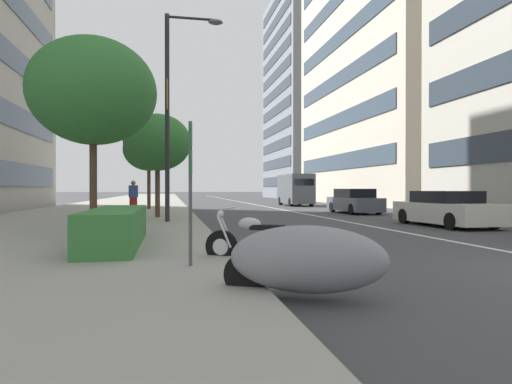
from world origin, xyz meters
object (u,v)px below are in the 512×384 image
Objects in this scene: motorcycle_far_end_row at (306,260)px; car_lead_in_lane at (446,209)px; parking_sign_by_curb at (191,175)px; street_lamp_with_banners at (175,97)px; street_tree_near_plaza_corner at (157,143)px; pedestrian_on_plaza at (133,197)px; car_mid_block_traffic at (354,202)px; street_tree_mid_sidewalk at (93,92)px; delivery_van_ahead at (295,189)px; street_tree_by_lamp_post at (149,149)px; motorcycle_nearest_camera at (257,243)px.

motorcycle_far_end_row is 0.48× the size of car_lead_in_lane.
parking_sign_by_curb is 0.30× the size of street_lamp_with_banners.
street_tree_near_plaza_corner is 2.75× the size of pedestrian_on_plaza.
car_mid_block_traffic reaches higher than car_lead_in_lane.
street_tree_mid_sidewalk is 9.69m from pedestrian_on_plaza.
street_lamp_with_banners reaches higher than delivery_van_ahead.
street_tree_mid_sidewalk is at bearing 165.41° from street_tree_near_plaza_corner.
pedestrian_on_plaza reaches higher than motorcycle_far_end_row.
street_tree_mid_sidewalk is (-1.31, 12.79, 3.74)m from car_lead_in_lane.
pedestrian_on_plaza is at bearing 138.14° from delivery_van_ahead.
street_tree_mid_sidewalk reaches higher than motorcycle_far_end_row.
car_lead_in_lane is 0.98× the size of street_tree_near_plaza_corner.
parking_sign_by_curb is (-29.18, 10.29, 0.25)m from delivery_van_ahead.
street_lamp_with_banners reaches higher than car_lead_in_lane.
street_tree_near_plaza_corner is at bearing 15.21° from street_lamp_with_banners.
motorcycle_far_end_row is 0.42× the size of street_tree_by_lamp_post.
street_lamp_with_banners reaches higher than parking_sign_by_curb.
motorcycle_nearest_camera is 10.79m from street_lamp_with_banners.
delivery_van_ahead is 30.94m from parking_sign_by_curb.
pedestrian_on_plaza is at bearing 21.08° from street_lamp_with_banners.
street_tree_mid_sidewalk is (-10.57, 13.06, 3.70)m from car_mid_block_traffic.
delivery_van_ahead is (28.46, -9.00, 1.01)m from motorcycle_nearest_camera.
street_tree_by_lamp_post is (-7.24, 11.96, 2.58)m from delivery_van_ahead.
delivery_van_ahead reaches higher than car_lead_in_lane.
delivery_van_ahead is at bearing -78.32° from motorcycle_nearest_camera.
pedestrian_on_plaza is at bearing -53.97° from motorcycle_far_end_row.
parking_sign_by_curb is 15.79m from pedestrian_on_plaza.
street_tree_near_plaza_corner is at bearing 3.90° from parking_sign_by_curb.
pedestrian_on_plaza is at bearing -47.75° from motorcycle_nearest_camera.
motorcycle_nearest_camera is at bearing -146.20° from street_tree_mid_sidewalk.
car_lead_in_lane reaches higher than motorcycle_far_end_row.
motorcycle_nearest_camera is at bearing -172.06° from street_tree_by_lamp_post.
car_lead_in_lane is 1.89× the size of parking_sign_by_curb.
street_tree_near_plaza_corner is at bearing 145.74° from delivery_van_ahead.
motorcycle_far_end_row is at bearing -12.55° from pedestrian_on_plaza.
street_tree_mid_sidewalk is at bearing -40.32° from motorcycle_far_end_row.
street_lamp_with_banners is at bearing -172.37° from street_tree_by_lamp_post.
street_tree_mid_sidewalk is 15.42m from street_tree_by_lamp_post.
parking_sign_by_curb is 0.42× the size of street_tree_mid_sidewalk.
street_tree_by_lamp_post is at bearing -58.04° from motorcycle_far_end_row.
car_mid_block_traffic is 20.08m from parking_sign_by_curb.
car_lead_in_lane is 0.88× the size of street_tree_by_lamp_post.
street_tree_by_lamp_post is (8.76, 0.78, 0.44)m from street_tree_near_plaza_corner.
pedestrian_on_plaza reaches higher than motorcycle_nearest_camera.
car_lead_in_lane reaches higher than motorcycle_nearest_camera.
street_tree_by_lamp_post is at bearing 68.50° from car_mid_block_traffic.
street_lamp_with_banners reaches higher than street_tree_near_plaza_corner.
motorcycle_nearest_camera is 13.05m from street_tree_near_plaza_corner.
pedestrian_on_plaza is at bearing 96.99° from car_mid_block_traffic.
motorcycle_nearest_camera is 0.41× the size of street_tree_near_plaza_corner.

